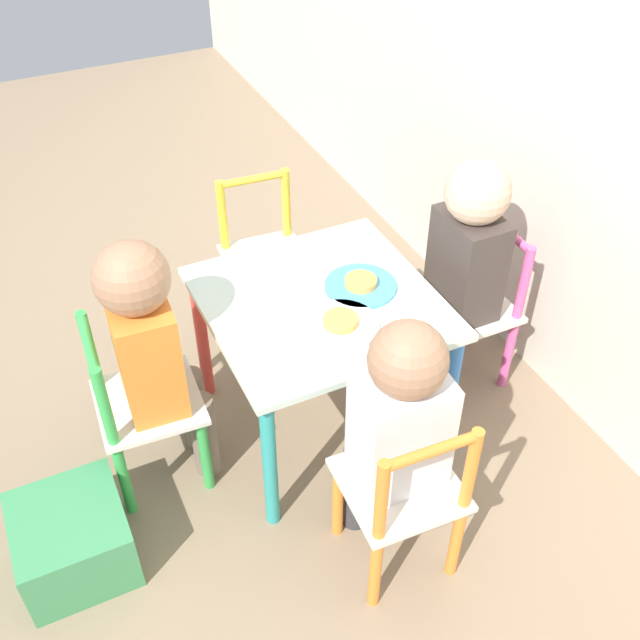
{
  "coord_description": "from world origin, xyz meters",
  "views": [
    {
      "loc": [
        1.36,
        -0.64,
        1.67
      ],
      "look_at": [
        0.0,
        0.0,
        0.39
      ],
      "focal_mm": 42.0,
      "sensor_mm": 36.0,
      "label": 1
    }
  ],
  "objects_px": {
    "chair_green": "(140,408)",
    "child_front": "(152,343)",
    "plate_right": "(341,324)",
    "plate_back": "(361,285)",
    "kids_table": "(320,320)",
    "chair_pink": "(471,309)",
    "chair_yellow": "(265,260)",
    "child_back": "(463,257)",
    "storage_bin": "(73,540)",
    "chair_orange": "(404,496)",
    "child_right": "(397,423)"
  },
  "relations": [
    {
      "from": "chair_pink",
      "to": "plate_back",
      "type": "relative_size",
      "value": 2.72
    },
    {
      "from": "chair_orange",
      "to": "chair_yellow",
      "type": "relative_size",
      "value": 1.0
    },
    {
      "from": "chair_pink",
      "to": "chair_green",
      "type": "bearing_deg",
      "value": -91.72
    },
    {
      "from": "kids_table",
      "to": "chair_pink",
      "type": "relative_size",
      "value": 1.13
    },
    {
      "from": "child_front",
      "to": "plate_right",
      "type": "relative_size",
      "value": 3.87
    },
    {
      "from": "child_right",
      "to": "plate_right",
      "type": "bearing_deg",
      "value": -91.01
    },
    {
      "from": "plate_right",
      "to": "chair_yellow",
      "type": "bearing_deg",
      "value": 176.46
    },
    {
      "from": "chair_yellow",
      "to": "child_front",
      "type": "xyz_separation_m",
      "value": [
        0.47,
        -0.48,
        0.21
      ]
    },
    {
      "from": "chair_pink",
      "to": "child_front",
      "type": "relative_size",
      "value": 0.69
    },
    {
      "from": "chair_green",
      "to": "child_front",
      "type": "bearing_deg",
      "value": -90.0
    },
    {
      "from": "plate_back",
      "to": "storage_bin",
      "type": "distance_m",
      "value": 0.95
    },
    {
      "from": "kids_table",
      "to": "child_back",
      "type": "height_order",
      "value": "child_back"
    },
    {
      "from": "chair_orange",
      "to": "child_right",
      "type": "xyz_separation_m",
      "value": [
        -0.06,
        0.0,
        0.19
      ]
    },
    {
      "from": "child_back",
      "to": "storage_bin",
      "type": "height_order",
      "value": "child_back"
    },
    {
      "from": "chair_orange",
      "to": "child_right",
      "type": "bearing_deg",
      "value": -90.0
    },
    {
      "from": "plate_right",
      "to": "plate_back",
      "type": "relative_size",
      "value": 1.02
    },
    {
      "from": "chair_green",
      "to": "child_back",
      "type": "relative_size",
      "value": 0.69
    },
    {
      "from": "kids_table",
      "to": "storage_bin",
      "type": "bearing_deg",
      "value": -77.19
    },
    {
      "from": "chair_yellow",
      "to": "plate_back",
      "type": "relative_size",
      "value": 2.72
    },
    {
      "from": "chair_orange",
      "to": "plate_back",
      "type": "relative_size",
      "value": 2.72
    },
    {
      "from": "chair_yellow",
      "to": "chair_pink",
      "type": "bearing_deg",
      "value": -42.77
    },
    {
      "from": "chair_yellow",
      "to": "storage_bin",
      "type": "relative_size",
      "value": 1.93
    },
    {
      "from": "chair_green",
      "to": "child_right",
      "type": "height_order",
      "value": "child_right"
    },
    {
      "from": "kids_table",
      "to": "chair_green",
      "type": "xyz_separation_m",
      "value": [
        -0.03,
        -0.5,
        -0.14
      ]
    },
    {
      "from": "chair_orange",
      "to": "plate_back",
      "type": "distance_m",
      "value": 0.56
    },
    {
      "from": "child_back",
      "to": "child_front",
      "type": "height_order",
      "value": "child_back"
    },
    {
      "from": "chair_yellow",
      "to": "child_right",
      "type": "xyz_separation_m",
      "value": [
        0.93,
        -0.06,
        0.19
      ]
    },
    {
      "from": "kids_table",
      "to": "chair_pink",
      "type": "bearing_deg",
      "value": 90.07
    },
    {
      "from": "chair_green",
      "to": "child_front",
      "type": "relative_size",
      "value": 0.69
    },
    {
      "from": "chair_pink",
      "to": "child_back",
      "type": "xyz_separation_m",
      "value": [
        0.0,
        -0.06,
        0.21
      ]
    },
    {
      "from": "chair_green",
      "to": "plate_back",
      "type": "xyz_separation_m",
      "value": [
        0.03,
        0.62,
        0.22
      ]
    },
    {
      "from": "kids_table",
      "to": "chair_yellow",
      "type": "distance_m",
      "value": 0.52
    },
    {
      "from": "chair_pink",
      "to": "chair_yellow",
      "type": "height_order",
      "value": "same"
    },
    {
      "from": "chair_green",
      "to": "storage_bin",
      "type": "bearing_deg",
      "value": 132.44
    },
    {
      "from": "chair_orange",
      "to": "plate_right",
      "type": "relative_size",
      "value": 2.67
    },
    {
      "from": "chair_orange",
      "to": "storage_bin",
      "type": "distance_m",
      "value": 0.8
    },
    {
      "from": "chair_pink",
      "to": "chair_orange",
      "type": "bearing_deg",
      "value": -46.41
    },
    {
      "from": "storage_bin",
      "to": "chair_yellow",
      "type": "bearing_deg",
      "value": 130.49
    },
    {
      "from": "kids_table",
      "to": "child_right",
      "type": "relative_size",
      "value": 0.8
    },
    {
      "from": "chair_orange",
      "to": "kids_table",
      "type": "bearing_deg",
      "value": -90.0
    },
    {
      "from": "plate_right",
      "to": "storage_bin",
      "type": "distance_m",
      "value": 0.83
    },
    {
      "from": "chair_green",
      "to": "chair_yellow",
      "type": "distance_m",
      "value": 0.71
    },
    {
      "from": "chair_green",
      "to": "child_back",
      "type": "height_order",
      "value": "child_back"
    },
    {
      "from": "child_back",
      "to": "kids_table",
      "type": "bearing_deg",
      "value": -90.0
    },
    {
      "from": "chair_green",
      "to": "child_right",
      "type": "relative_size",
      "value": 0.71
    },
    {
      "from": "kids_table",
      "to": "storage_bin",
      "type": "distance_m",
      "value": 0.82
    },
    {
      "from": "chair_orange",
      "to": "child_right",
      "type": "relative_size",
      "value": 0.71
    },
    {
      "from": "chair_orange",
      "to": "chair_green",
      "type": "bearing_deg",
      "value": -45.32
    },
    {
      "from": "child_front",
      "to": "plate_back",
      "type": "relative_size",
      "value": 3.94
    },
    {
      "from": "chair_orange",
      "to": "storage_bin",
      "type": "height_order",
      "value": "chair_orange"
    }
  ]
}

